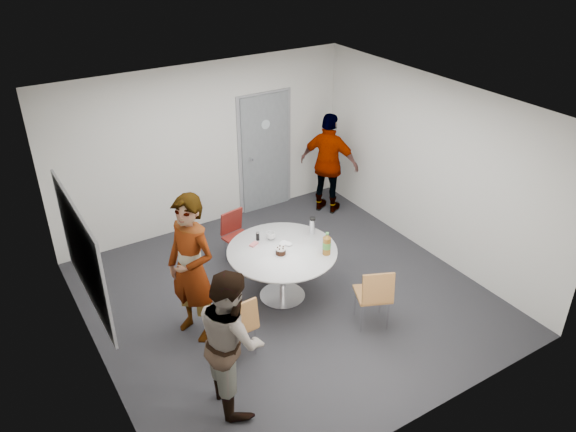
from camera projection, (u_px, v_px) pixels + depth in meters
floor at (287, 297)px, 7.73m from camera, size 5.00×5.00×0.00m
ceiling at (286, 108)px, 6.42m from camera, size 5.00×5.00×0.00m
wall_back at (204, 148)px, 8.93m from camera, size 5.00×0.00×5.00m
wall_left at (85, 271)px, 5.92m from camera, size 0.00×5.00×5.00m
wall_right at (431, 168)px, 8.23m from camera, size 0.00×5.00×5.00m
wall_front at (427, 320)px, 5.22m from camera, size 5.00×0.00×5.00m
door at (265, 153)px, 9.58m from camera, size 1.02×0.17×2.12m
whiteboard at (83, 253)px, 6.04m from camera, size 0.04×1.90×1.25m
table at (284, 256)px, 7.44m from camera, size 1.46×1.46×1.08m
chair_near_left at (239, 322)px, 6.48m from camera, size 0.42×0.45×0.84m
chair_near_right at (375, 293)px, 6.94m from camera, size 0.56×0.58×0.88m
chair_far at (236, 232)px, 8.30m from camera, size 0.46×0.49×0.82m
person_main at (192, 269)px, 6.64m from camera, size 0.69×0.82×1.92m
person_left at (231, 339)px, 5.76m from camera, size 0.73×0.88×1.66m
person_right at (329, 164)px, 9.52m from camera, size 0.93×1.11×1.77m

